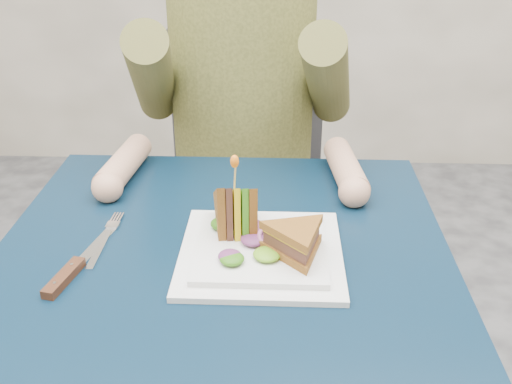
{
  "coord_description": "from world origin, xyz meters",
  "views": [
    {
      "loc": [
        0.09,
        -0.83,
        1.26
      ],
      "look_at": [
        0.05,
        0.03,
        0.82
      ],
      "focal_mm": 42.0,
      "sensor_mm": 36.0,
      "label": 1
    }
  ],
  "objects_px": {
    "sandwich_flat": "(296,241)",
    "fork": "(104,240)",
    "knife": "(71,271)",
    "plate": "(261,251)",
    "sandwich_upright": "(235,212)",
    "chair": "(246,180)",
    "table": "(223,289)",
    "diner": "(242,56)"
  },
  "relations": [
    {
      "from": "plate",
      "to": "sandwich_upright",
      "type": "distance_m",
      "value": 0.08
    },
    {
      "from": "diner",
      "to": "fork",
      "type": "xyz_separation_m",
      "value": [
        -0.2,
        -0.53,
        -0.18
      ]
    },
    {
      "from": "table",
      "to": "sandwich_upright",
      "type": "xyz_separation_m",
      "value": [
        0.02,
        0.03,
        0.13
      ]
    },
    {
      "from": "chair",
      "to": "fork",
      "type": "distance_m",
      "value": 0.7
    },
    {
      "from": "fork",
      "to": "knife",
      "type": "relative_size",
      "value": 0.81
    },
    {
      "from": "sandwich_upright",
      "to": "knife",
      "type": "relative_size",
      "value": 0.65
    },
    {
      "from": "fork",
      "to": "knife",
      "type": "xyz_separation_m",
      "value": [
        -0.03,
        -0.1,
        0.0
      ]
    },
    {
      "from": "sandwich_upright",
      "to": "sandwich_flat",
      "type": "bearing_deg",
      "value": -35.37
    },
    {
      "from": "plate",
      "to": "sandwich_upright",
      "type": "relative_size",
      "value": 1.81
    },
    {
      "from": "chair",
      "to": "fork",
      "type": "bearing_deg",
      "value": -107.39
    },
    {
      "from": "sandwich_upright",
      "to": "fork",
      "type": "bearing_deg",
      "value": -176.52
    },
    {
      "from": "chair",
      "to": "sandwich_upright",
      "type": "xyz_separation_m",
      "value": [
        0.02,
        -0.63,
        0.24
      ]
    },
    {
      "from": "table",
      "to": "plate",
      "type": "height_order",
      "value": "plate"
    },
    {
      "from": "chair",
      "to": "sandwich_upright",
      "type": "bearing_deg",
      "value": -88.08
    },
    {
      "from": "sandwich_flat",
      "to": "sandwich_upright",
      "type": "relative_size",
      "value": 1.18
    },
    {
      "from": "diner",
      "to": "table",
      "type": "bearing_deg",
      "value": -90.0
    },
    {
      "from": "diner",
      "to": "sandwich_flat",
      "type": "height_order",
      "value": "diner"
    },
    {
      "from": "sandwich_upright",
      "to": "plate",
      "type": "bearing_deg",
      "value": -45.91
    },
    {
      "from": "fork",
      "to": "sandwich_flat",
      "type": "bearing_deg",
      "value": -10.04
    },
    {
      "from": "sandwich_flat",
      "to": "fork",
      "type": "height_order",
      "value": "sandwich_flat"
    },
    {
      "from": "table",
      "to": "knife",
      "type": "xyz_separation_m",
      "value": [
        -0.23,
        -0.08,
        0.09
      ]
    },
    {
      "from": "chair",
      "to": "table",
      "type": "bearing_deg",
      "value": -90.0
    },
    {
      "from": "chair",
      "to": "fork",
      "type": "height_order",
      "value": "chair"
    },
    {
      "from": "plate",
      "to": "sandwich_upright",
      "type": "bearing_deg",
      "value": 134.09
    },
    {
      "from": "sandwich_flat",
      "to": "knife",
      "type": "relative_size",
      "value": 0.77
    },
    {
      "from": "table",
      "to": "chair",
      "type": "bearing_deg",
      "value": 90.0
    },
    {
      "from": "chair",
      "to": "knife",
      "type": "xyz_separation_m",
      "value": [
        -0.23,
        -0.73,
        0.2
      ]
    },
    {
      "from": "diner",
      "to": "sandwich_flat",
      "type": "bearing_deg",
      "value": -78.41
    },
    {
      "from": "sandwich_flat",
      "to": "table",
      "type": "bearing_deg",
      "value": 160.56
    },
    {
      "from": "chair",
      "to": "sandwich_upright",
      "type": "distance_m",
      "value": 0.67
    },
    {
      "from": "knife",
      "to": "plate",
      "type": "bearing_deg",
      "value": 12.34
    },
    {
      "from": "table",
      "to": "plate",
      "type": "bearing_deg",
      "value": -14.92
    },
    {
      "from": "diner",
      "to": "fork",
      "type": "height_order",
      "value": "diner"
    },
    {
      "from": "sandwich_upright",
      "to": "knife",
      "type": "height_order",
      "value": "sandwich_upright"
    },
    {
      "from": "table",
      "to": "chair",
      "type": "relative_size",
      "value": 0.81
    },
    {
      "from": "fork",
      "to": "plate",
      "type": "bearing_deg",
      "value": -6.81
    },
    {
      "from": "plate",
      "to": "knife",
      "type": "bearing_deg",
      "value": -167.66
    },
    {
      "from": "chair",
      "to": "plate",
      "type": "distance_m",
      "value": 0.7
    },
    {
      "from": "plate",
      "to": "chair",
      "type": "bearing_deg",
      "value": 95.5
    },
    {
      "from": "diner",
      "to": "sandwich_upright",
      "type": "height_order",
      "value": "diner"
    },
    {
      "from": "table",
      "to": "fork",
      "type": "distance_m",
      "value": 0.22
    },
    {
      "from": "plate",
      "to": "knife",
      "type": "relative_size",
      "value": 1.18
    }
  ]
}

